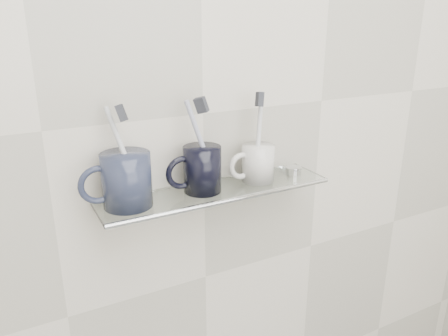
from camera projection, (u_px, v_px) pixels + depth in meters
wall_back at (203, 114)px, 0.92m from camera, size 2.50×0.00×2.50m
shelf_glass at (217, 191)px, 0.92m from camera, size 0.50×0.12×0.01m
shelf_rail at (229, 200)px, 0.87m from camera, size 0.50×0.01×0.01m
bracket_left at (113, 207)px, 0.87m from camera, size 0.02×0.03×0.02m
bracket_right at (285, 173)px, 1.06m from camera, size 0.02×0.03×0.02m
mug_left at (127, 180)px, 0.82m from camera, size 0.12×0.12×0.11m
mug_left_handle at (98, 185)px, 0.80m from camera, size 0.08×0.01×0.08m
toothbrush_left at (125, 156)px, 0.81m from camera, size 0.06×0.07×0.18m
bristles_left at (121, 113)px, 0.78m from camera, size 0.03×0.03×0.04m
mug_center at (202, 169)px, 0.89m from camera, size 0.10×0.10×0.10m
mug_center_handle at (182, 173)px, 0.87m from camera, size 0.07×0.01×0.07m
toothbrush_center at (202, 144)px, 0.88m from camera, size 0.07×0.03×0.18m
bristles_center at (201, 105)px, 0.85m from camera, size 0.03×0.03×0.04m
mug_right at (258, 163)px, 0.96m from camera, size 0.10×0.10×0.08m
mug_right_handle at (241, 166)px, 0.94m from camera, size 0.06×0.01×0.06m
toothbrush_right at (259, 136)px, 0.94m from camera, size 0.04×0.04×0.19m
bristles_right at (260, 99)px, 0.91m from camera, size 0.02×0.03×0.03m
chrome_cap at (293, 170)px, 1.01m from camera, size 0.04×0.04×0.02m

